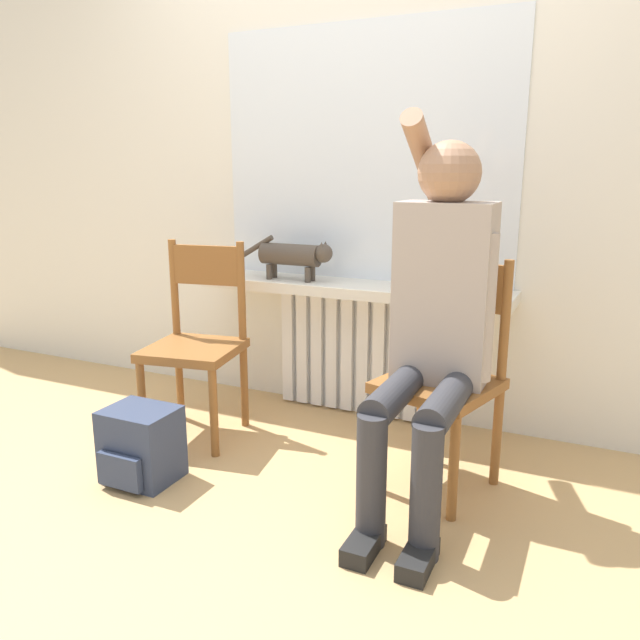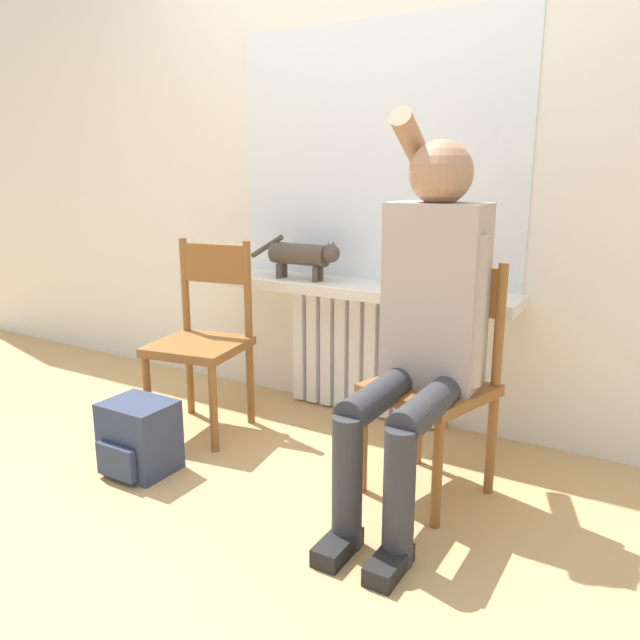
% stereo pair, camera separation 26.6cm
% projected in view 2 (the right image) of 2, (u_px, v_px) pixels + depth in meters
% --- Properties ---
extents(ground_plane, '(12.00, 12.00, 0.00)m').
position_uv_depth(ground_plane, '(218.00, 518.00, 2.21)').
color(ground_plane, tan).
extents(wall_with_window, '(7.00, 0.06, 2.70)m').
position_uv_depth(wall_with_window, '(377.00, 137.00, 2.91)').
color(wall_with_window, white).
rests_on(wall_with_window, ground_plane).
extents(radiator, '(0.83, 0.08, 0.63)m').
position_uv_depth(radiator, '(366.00, 353.00, 3.10)').
color(radiator, white).
rests_on(radiator, ground_plane).
extents(windowsill, '(1.51, 0.29, 0.05)m').
position_uv_depth(windowsill, '(358.00, 289.00, 2.93)').
color(windowsill, silver).
rests_on(windowsill, radiator).
extents(window_glass, '(1.45, 0.01, 1.18)m').
position_uv_depth(window_glass, '(373.00, 155.00, 2.90)').
color(window_glass, white).
rests_on(window_glass, windowsill).
extents(chair_left, '(0.45, 0.45, 0.89)m').
position_uv_depth(chair_left, '(203.00, 336.00, 2.88)').
color(chair_left, brown).
rests_on(chair_left, ground_plane).
extents(chair_right, '(0.48, 0.48, 0.89)m').
position_uv_depth(chair_right, '(437.00, 378.00, 2.32)').
color(chair_right, brown).
rests_on(chair_right, ground_plane).
extents(person, '(0.36, 1.03, 1.41)m').
position_uv_depth(person, '(425.00, 313.00, 2.16)').
color(person, '#333338').
rests_on(person, ground_plane).
extents(cat, '(0.51, 0.10, 0.21)m').
position_uv_depth(cat, '(303.00, 255.00, 3.01)').
color(cat, '#4C4238').
rests_on(cat, windowsill).
extents(backpack, '(0.27, 0.25, 0.29)m').
position_uv_depth(backpack, '(139.00, 437.00, 2.53)').
color(backpack, '#333D56').
rests_on(backpack, ground_plane).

